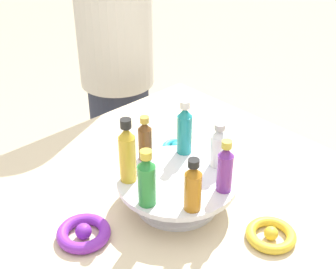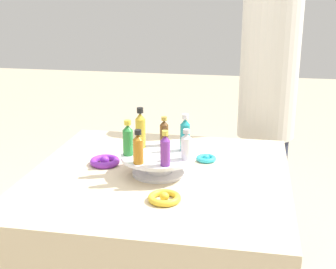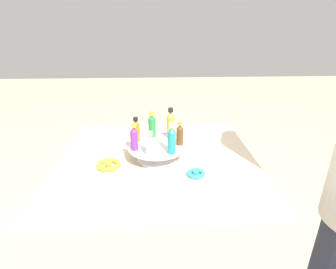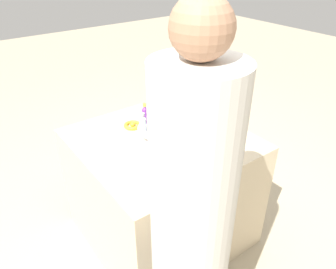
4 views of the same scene
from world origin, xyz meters
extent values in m
cube|color=beige|center=(0.00, 0.00, 0.37)|extent=(0.93, 0.93, 0.74)
cylinder|color=silver|center=(0.00, 0.00, 0.75)|extent=(0.19, 0.19, 0.01)
cylinder|color=silver|center=(0.00, 0.00, 0.78)|extent=(0.10, 0.10, 0.05)
cylinder|color=silver|center=(0.00, 0.00, 0.81)|extent=(0.27, 0.27, 0.01)
cylinder|color=#702D93|center=(-0.10, -0.04, 0.86)|extent=(0.03, 0.03, 0.09)
cone|color=#702D93|center=(-0.10, -0.04, 0.91)|extent=(0.03, 0.03, 0.02)
cylinder|color=gold|center=(-0.10, -0.04, 0.93)|extent=(0.02, 0.02, 0.02)
cylinder|color=silver|center=(-0.03, -0.10, 0.85)|extent=(0.04, 0.04, 0.08)
cone|color=silver|center=(-0.03, -0.10, 0.90)|extent=(0.03, 0.03, 0.02)
cylinder|color=#B2B2B7|center=(-0.03, -0.10, 0.91)|extent=(0.02, 0.02, 0.01)
cylinder|color=teal|center=(0.06, -0.09, 0.86)|extent=(0.04, 0.04, 0.10)
cone|color=teal|center=(0.06, -0.09, 0.92)|extent=(0.03, 0.03, 0.02)
cylinder|color=silver|center=(0.06, -0.09, 0.94)|extent=(0.02, 0.02, 0.02)
cylinder|color=brown|center=(0.11, 0.00, 0.85)|extent=(0.03, 0.03, 0.08)
cone|color=brown|center=(0.11, 0.00, 0.90)|extent=(0.03, 0.03, 0.02)
cylinder|color=#B79338|center=(0.11, 0.00, 0.92)|extent=(0.02, 0.02, 0.01)
cylinder|color=gold|center=(0.07, 0.08, 0.87)|extent=(0.04, 0.04, 0.11)
cone|color=gold|center=(0.07, 0.08, 0.93)|extent=(0.03, 0.03, 0.02)
cylinder|color=black|center=(0.07, 0.08, 0.96)|extent=(0.02, 0.02, 0.02)
cylinder|color=#288438|center=(-0.02, 0.10, 0.86)|extent=(0.04, 0.04, 0.09)
cone|color=#288438|center=(-0.02, 0.10, 0.91)|extent=(0.03, 0.03, 0.02)
cylinder|color=gold|center=(-0.02, 0.10, 0.93)|extent=(0.02, 0.02, 0.02)
cylinder|color=#AD6B19|center=(-0.09, 0.05, 0.86)|extent=(0.04, 0.04, 0.08)
cone|color=#AD6B19|center=(-0.09, 0.05, 0.91)|extent=(0.03, 0.03, 0.02)
cylinder|color=black|center=(-0.09, 0.05, 0.92)|extent=(0.02, 0.02, 0.02)
torus|color=purple|center=(0.05, 0.22, 0.75)|extent=(0.11, 0.11, 0.02)
sphere|color=purple|center=(0.05, 0.22, 0.76)|extent=(0.03, 0.03, 0.03)
torus|color=gold|center=(-0.22, -0.06, 0.75)|extent=(0.10, 0.10, 0.02)
sphere|color=gold|center=(-0.22, -0.06, 0.76)|extent=(0.03, 0.03, 0.03)
torus|color=#2DB7CC|center=(0.16, -0.15, 0.75)|extent=(0.08, 0.08, 0.02)
sphere|color=#2DB7CC|center=(0.16, -0.15, 0.75)|extent=(0.03, 0.03, 0.03)
camera|label=1|loc=(-0.60, 0.59, 1.43)|focal=50.00mm
camera|label=2|loc=(-1.53, -0.32, 1.39)|focal=50.00mm
camera|label=3|loc=(0.00, -1.09, 1.33)|focal=28.00mm
camera|label=4|loc=(1.32, -0.92, 1.72)|focal=35.00mm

